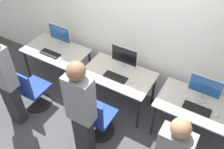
# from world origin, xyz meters

# --- Properties ---
(ground_plane) EXTENTS (20.00, 20.00, 0.00)m
(ground_plane) POSITION_xyz_m (0.00, 0.00, 0.00)
(ground_plane) COLOR #3D3D42
(wall_back) EXTENTS (12.00, 0.05, 2.80)m
(wall_back) POSITION_xyz_m (0.00, 0.82, 1.40)
(wall_back) COLOR silver
(wall_back) RESTS_ON ground_plane
(desk_left) EXTENTS (1.16, 0.70, 0.71)m
(desk_left) POSITION_xyz_m (-1.31, 0.35, 0.63)
(desk_left) COLOR #BCB7AD
(desk_left) RESTS_ON ground_plane
(monitor_left) EXTENTS (0.46, 0.19, 0.41)m
(monitor_left) POSITION_xyz_m (-1.31, 0.52, 0.93)
(monitor_left) COLOR #B2B2B7
(monitor_left) RESTS_ON desk_left
(keyboard_left) EXTENTS (0.39, 0.15, 0.02)m
(keyboard_left) POSITION_xyz_m (-1.31, 0.19, 0.72)
(keyboard_left) COLOR black
(keyboard_left) RESTS_ON desk_left
(mouse_left) EXTENTS (0.06, 0.09, 0.03)m
(mouse_left) POSITION_xyz_m (-1.05, 0.18, 0.72)
(mouse_left) COLOR silver
(mouse_left) RESTS_ON desk_left
(office_chair_left) EXTENTS (0.48, 0.48, 0.86)m
(office_chair_left) POSITION_xyz_m (-1.24, -0.44, 0.35)
(office_chair_left) COLOR black
(office_chair_left) RESTS_ON ground_plane
(person_left) EXTENTS (0.36, 0.23, 1.73)m
(person_left) POSITION_xyz_m (-1.27, -0.80, 0.96)
(person_left) COLOR #232328
(person_left) RESTS_ON ground_plane
(desk_center) EXTENTS (1.16, 0.70, 0.71)m
(desk_center) POSITION_xyz_m (0.00, 0.35, 0.63)
(desk_center) COLOR #BCB7AD
(desk_center) RESTS_ON ground_plane
(monitor_center) EXTENTS (0.46, 0.19, 0.41)m
(monitor_center) POSITION_xyz_m (0.00, 0.53, 0.93)
(monitor_center) COLOR #B2B2B7
(monitor_center) RESTS_ON desk_center
(keyboard_center) EXTENTS (0.39, 0.15, 0.02)m
(keyboard_center) POSITION_xyz_m (0.00, 0.25, 0.72)
(keyboard_center) COLOR black
(keyboard_center) RESTS_ON desk_center
(mouse_center) EXTENTS (0.06, 0.09, 0.03)m
(mouse_center) POSITION_xyz_m (0.28, 0.28, 0.72)
(mouse_center) COLOR silver
(mouse_center) RESTS_ON desk_center
(office_chair_center) EXTENTS (0.48, 0.48, 0.86)m
(office_chair_center) POSITION_xyz_m (0.04, -0.37, 0.35)
(office_chair_center) COLOR black
(office_chair_center) RESTS_ON ground_plane
(person_center) EXTENTS (0.36, 0.23, 1.73)m
(person_center) POSITION_xyz_m (0.05, -0.73, 0.95)
(person_center) COLOR #232328
(person_center) RESTS_ON ground_plane
(desk_right) EXTENTS (1.16, 0.70, 0.71)m
(desk_right) POSITION_xyz_m (1.31, 0.35, 0.63)
(desk_right) COLOR #BCB7AD
(desk_right) RESTS_ON ground_plane
(monitor_right) EXTENTS (0.46, 0.19, 0.41)m
(monitor_right) POSITION_xyz_m (1.31, 0.49, 0.93)
(monitor_right) COLOR #B2B2B7
(monitor_right) RESTS_ON desk_right
(keyboard_right) EXTENTS (0.39, 0.15, 0.02)m
(keyboard_right) POSITION_xyz_m (1.31, 0.26, 0.72)
(keyboard_right) COLOR black
(keyboard_right) RESTS_ON desk_right
(mouse_right) EXTENTS (0.06, 0.09, 0.03)m
(mouse_right) POSITION_xyz_m (1.58, 0.28, 0.72)
(mouse_right) COLOR silver
(mouse_right) RESTS_ON desk_right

